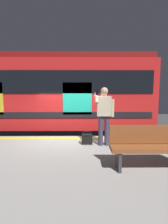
{
  "coord_description": "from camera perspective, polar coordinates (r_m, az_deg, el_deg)",
  "views": [
    {
      "loc": [
        -0.52,
        6.35,
        2.66
      ],
      "look_at": [
        -0.58,
        0.3,
        1.88
      ],
      "focal_mm": 29.37,
      "sensor_mm": 36.0,
      "label": 1
    }
  ],
  "objects": [
    {
      "name": "train_carriage",
      "position": [
        8.86,
        -13.3,
        6.16
      ],
      "size": [
        9.99,
        2.81,
        3.94
      ],
      "color": "red",
      "rests_on": "ground"
    },
    {
      "name": "ground_plane",
      "position": [
        6.91,
        -4.99,
        -15.33
      ],
      "size": [
        24.89,
        24.89,
        0.0
      ],
      "primitive_type": "plane",
      "color": "#3D3D3F"
    },
    {
      "name": "handbag",
      "position": [
        5.61,
        0.94,
        -8.3
      ],
      "size": [
        0.33,
        0.3,
        0.36
      ],
      "color": "black",
      "rests_on": "platform"
    },
    {
      "name": "track_rail_far",
      "position": [
        9.73,
        -3.62,
        -8.04
      ],
      "size": [
        19.24,
        0.08,
        0.16
      ],
      "primitive_type": "cube",
      "color": "slate",
      "rests_on": "ground"
    },
    {
      "name": "track_rail_near",
      "position": [
        8.35,
        -4.15,
        -10.65
      ],
      "size": [
        19.24,
        0.08,
        0.16
      ],
      "primitive_type": "cube",
      "color": "slate",
      "rests_on": "ground"
    },
    {
      "name": "bench",
      "position": [
        4.15,
        20.0,
        -9.7
      ],
      "size": [
        1.71,
        0.44,
        0.9
      ],
      "color": "brown",
      "rests_on": "platform"
    },
    {
      "name": "passenger",
      "position": [
        5.37,
        6.25,
        0.21
      ],
      "size": [
        0.57,
        0.55,
        1.71
      ],
      "color": "#383347",
      "rests_on": "platform"
    },
    {
      "name": "safety_line",
      "position": [
        6.3,
        -5.31,
        -8.11
      ],
      "size": [
        14.5,
        0.16,
        0.01
      ],
      "primitive_type": "cube",
      "color": "yellow",
      "rests_on": "platform"
    },
    {
      "name": "platform",
      "position": [
        4.72,
        -7.24,
        -20.06
      ],
      "size": [
        14.8,
        4.38,
        0.98
      ],
      "primitive_type": "cube",
      "color": "gray",
      "rests_on": "ground"
    }
  ]
}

